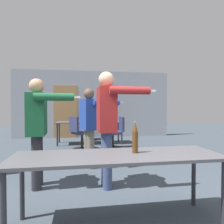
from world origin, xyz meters
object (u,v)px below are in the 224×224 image
(person_left_plaid, at_px, (90,121))
(person_far_watching, at_px, (107,118))
(office_chair_far_right, at_px, (115,134))
(office_chair_far_left, at_px, (80,134))
(beer_bottle, at_px, (135,138))
(office_chair_near_pushed, at_px, (89,128))
(person_right_polo, at_px, (38,123))

(person_left_plaid, distance_m, person_far_watching, 1.07)
(office_chair_far_right, xyz_separation_m, office_chair_far_left, (-1.04, -0.06, 0.02))
(person_left_plaid, xyz_separation_m, beer_bottle, (0.39, -1.99, -0.05))
(person_left_plaid, distance_m, office_chair_near_pushed, 3.44)
(office_chair_near_pushed, bearing_deg, person_far_watching, 70.84)
(person_right_polo, xyz_separation_m, office_chair_far_right, (1.65, 2.64, -0.55))
(person_far_watching, xyz_separation_m, office_chair_near_pushed, (-0.10, 4.45, -0.60))
(person_far_watching, bearing_deg, office_chair_far_right, 166.45)
(office_chair_near_pushed, bearing_deg, person_left_plaid, 67.57)
(office_chair_near_pushed, bearing_deg, beer_bottle, 72.39)
(person_far_watching, distance_m, office_chair_far_left, 2.82)
(person_right_polo, xyz_separation_m, person_left_plaid, (0.81, 0.90, -0.04))
(person_far_watching, height_order, office_chair_near_pushed, person_far_watching)
(office_chair_far_right, relative_size, office_chair_near_pushed, 0.97)
(person_left_plaid, xyz_separation_m, office_chair_near_pushed, (0.12, 3.40, -0.49))
(office_chair_near_pushed, height_order, beer_bottle, beer_bottle)
(office_chair_far_left, bearing_deg, person_far_watching, -22.23)
(person_right_polo, height_order, office_chair_far_left, person_right_polo)
(person_right_polo, xyz_separation_m, office_chair_far_left, (0.60, 2.57, -0.53))
(person_far_watching, distance_m, office_chair_near_pushed, 4.49)
(person_right_polo, bearing_deg, office_chair_far_right, 144.72)
(person_far_watching, bearing_deg, office_chair_far_left, -172.14)
(person_right_polo, distance_m, office_chair_far_right, 3.16)
(person_left_plaid, height_order, office_chair_near_pushed, person_left_plaid)
(person_right_polo, relative_size, office_chair_far_right, 1.79)
(person_left_plaid, height_order, beer_bottle, person_left_plaid)
(office_chair_far_left, bearing_deg, office_chair_far_right, 62.28)
(person_left_plaid, relative_size, office_chair_far_right, 1.73)
(person_far_watching, relative_size, beer_bottle, 5.25)
(office_chair_far_right, bearing_deg, person_right_polo, 144.33)
(person_right_polo, xyz_separation_m, person_far_watching, (1.03, -0.14, 0.07))
(office_chair_far_left, relative_size, beer_bottle, 2.85)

